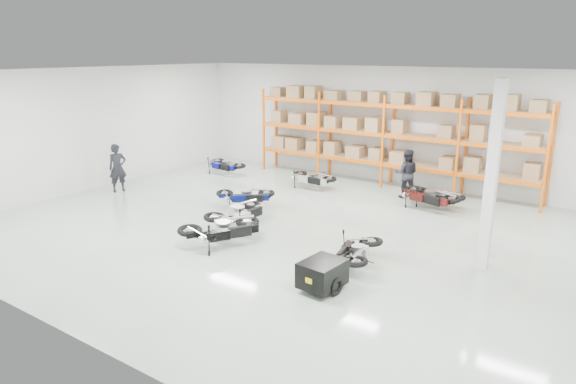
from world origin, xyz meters
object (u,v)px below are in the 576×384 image
Objects in this scene: moto_back_a at (224,162)px; moto_back_b at (311,175)px; moto_black_far_left at (222,225)px; moto_touring_right at (356,247)px; moto_blue_centre at (245,192)px; moto_back_c at (435,193)px; trailer at (322,274)px; person_back at (406,174)px; person_left at (118,168)px; moto_back_d at (428,192)px; moto_silver_left at (239,209)px.

moto_back_b is (4.24, 0.16, -0.01)m from moto_back_a.
moto_touring_right is at bearing -137.65° from moto_black_far_left.
moto_blue_centre is 6.36m from moto_back_c.
moto_back_b is at bearing 128.61° from trailer.
moto_black_far_left is 1.20× the size of trailer.
moto_back_c is at bearing 134.95° from person_back.
person_left reaches higher than moto_back_a.
moto_touring_right is at bearing -161.33° from moto_back_d.
moto_back_c is at bearing -5.73° from moto_back_d.
person_back reaches higher than moto_back_b.
moto_silver_left reaches higher than moto_back_c.
moto_back_d is 11.13m from person_left.
moto_back_d is at bearing -79.67° from moto_back_a.
moto_silver_left is at bearing -125.41° from moto_back_a.
person_back is (9.09, 5.27, -0.02)m from person_left.
moto_black_far_left reaches higher than moto_back_a.
moto_back_c is (8.95, 0.44, -0.02)m from moto_back_a.
moto_silver_left is 6.51m from person_back.
moto_black_far_left reaches higher than moto_back_b.
person_left reaches higher than moto_back_c.
moto_black_far_left reaches higher than moto_back_d.
moto_back_c is at bearing -90.30° from moto_blue_centre.
moto_black_far_left is 1.08× the size of moto_back_d.
person_left is at bearing 170.17° from trailer.
person_back is (-1.35, 8.03, 0.47)m from trailer.
moto_silver_left is 4.70m from trailer.
person_back reaches higher than moto_blue_centre.
moto_touring_right is 0.91× the size of moto_back_d.
moto_back_a is (-4.88, 4.89, -0.05)m from moto_silver_left.
moto_back_a is at bearing -15.24° from person_back.
moto_back_c is 0.93× the size of person_back.
trailer is 8.67m from moto_back_b.
moto_back_a reaches higher than moto_back_c.
moto_blue_centre reaches higher than moto_touring_right.
moto_back_a is 7.76m from person_back.
moto_black_far_left is 3.66m from moto_touring_right.
moto_silver_left is at bearing -168.55° from moto_back_b.
moto_back_a is at bearing 146.96° from trailer.
moto_blue_centre is 1.03× the size of moto_back_b.
moto_back_b is (-1.24, 6.45, -0.09)m from moto_black_far_left.
trailer is (4.17, -2.17, -0.17)m from moto_silver_left.
moto_blue_centre is at bearing 175.72° from moto_back_b.
moto_back_c is (4.08, 5.33, -0.07)m from moto_silver_left.
moto_touring_right is at bearing -172.79° from moto_back_c.
moto_back_a is 4.24m from moto_back_b.
moto_blue_centre is 0.97× the size of person_back.
moto_silver_left is 0.95× the size of moto_black_far_left.
moto_black_far_left is at bearing 172.89° from trailer.
person_back is at bearing -78.71° from moto_blue_centre.
person_left is at bearing 7.70° from person_back.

